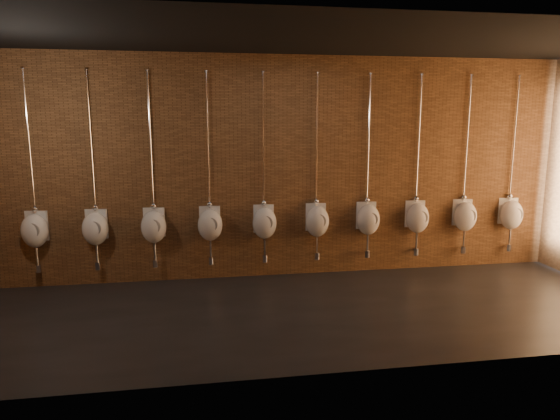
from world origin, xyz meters
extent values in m
plane|color=black|center=(0.00, 0.00, 0.00)|extent=(8.50, 8.50, 0.00)
cube|color=black|center=(0.00, 0.00, 3.20)|extent=(8.50, 3.00, 0.04)
cube|color=brown|center=(0.00, 1.50, 1.60)|extent=(8.50, 0.04, 3.20)
cube|color=brown|center=(0.00, -1.50, 1.60)|extent=(8.50, 0.04, 3.20)
ellipsoid|color=white|center=(-3.41, 1.37, 0.83)|extent=(0.40, 0.36, 0.46)
cube|color=white|center=(-3.41, 1.48, 0.87)|extent=(0.30, 0.09, 0.42)
cylinder|color=#9C9C9C|center=(-3.41, 1.25, 0.85)|extent=(0.20, 0.05, 0.20)
cylinder|color=silver|center=(-3.41, 1.46, 2.00)|extent=(0.02, 0.02, 1.89)
sphere|color=silver|center=(-3.41, 1.45, 1.11)|extent=(0.08, 0.08, 0.08)
cylinder|color=silver|center=(-3.41, 1.46, 2.95)|extent=(0.06, 0.06, 0.01)
cylinder|color=silver|center=(-3.41, 1.37, 0.51)|extent=(0.03, 0.03, 0.30)
cylinder|color=silver|center=(-3.41, 1.37, 0.30)|extent=(0.08, 0.08, 0.11)
cylinder|color=silver|center=(-3.41, 1.44, 0.30)|extent=(0.03, 0.15, 0.03)
ellipsoid|color=white|center=(-2.63, 1.37, 0.83)|extent=(0.40, 0.36, 0.46)
cube|color=white|center=(-2.63, 1.48, 0.87)|extent=(0.30, 0.09, 0.42)
cylinder|color=#9C9C9C|center=(-2.63, 1.25, 0.85)|extent=(0.20, 0.05, 0.20)
cylinder|color=silver|center=(-2.63, 1.46, 2.00)|extent=(0.02, 0.02, 1.89)
sphere|color=silver|center=(-2.63, 1.45, 1.11)|extent=(0.08, 0.08, 0.08)
cylinder|color=silver|center=(-2.63, 1.46, 2.95)|extent=(0.06, 0.06, 0.01)
cylinder|color=silver|center=(-2.63, 1.37, 0.51)|extent=(0.03, 0.03, 0.30)
cylinder|color=silver|center=(-2.63, 1.37, 0.30)|extent=(0.08, 0.08, 0.11)
cylinder|color=silver|center=(-2.63, 1.44, 0.30)|extent=(0.03, 0.15, 0.03)
ellipsoid|color=white|center=(-1.85, 1.37, 0.83)|extent=(0.40, 0.36, 0.46)
cube|color=white|center=(-1.85, 1.48, 0.87)|extent=(0.30, 0.09, 0.42)
cylinder|color=#9C9C9C|center=(-1.85, 1.25, 0.85)|extent=(0.20, 0.05, 0.20)
cylinder|color=silver|center=(-1.85, 1.46, 2.00)|extent=(0.02, 0.02, 1.89)
sphere|color=silver|center=(-1.85, 1.45, 1.11)|extent=(0.08, 0.08, 0.08)
cylinder|color=silver|center=(-1.85, 1.46, 2.95)|extent=(0.06, 0.06, 0.01)
cylinder|color=silver|center=(-1.85, 1.37, 0.51)|extent=(0.03, 0.03, 0.30)
cylinder|color=silver|center=(-1.85, 1.37, 0.30)|extent=(0.08, 0.08, 0.11)
cylinder|color=silver|center=(-1.85, 1.44, 0.30)|extent=(0.03, 0.15, 0.03)
ellipsoid|color=white|center=(-1.07, 1.37, 0.83)|extent=(0.40, 0.36, 0.46)
cube|color=white|center=(-1.07, 1.48, 0.87)|extent=(0.30, 0.09, 0.42)
cylinder|color=#9C9C9C|center=(-1.07, 1.25, 0.85)|extent=(0.20, 0.05, 0.20)
cylinder|color=silver|center=(-1.07, 1.46, 2.00)|extent=(0.02, 0.02, 1.89)
sphere|color=silver|center=(-1.07, 1.45, 1.11)|extent=(0.08, 0.08, 0.08)
cylinder|color=silver|center=(-1.07, 1.46, 2.95)|extent=(0.06, 0.06, 0.01)
cylinder|color=silver|center=(-1.07, 1.37, 0.51)|extent=(0.03, 0.03, 0.30)
cylinder|color=silver|center=(-1.07, 1.37, 0.30)|extent=(0.08, 0.08, 0.11)
cylinder|color=silver|center=(-1.07, 1.44, 0.30)|extent=(0.03, 0.15, 0.03)
ellipsoid|color=white|center=(-0.29, 1.37, 0.83)|extent=(0.40, 0.36, 0.46)
cube|color=white|center=(-0.29, 1.48, 0.87)|extent=(0.30, 0.09, 0.42)
cylinder|color=#9C9C9C|center=(-0.29, 1.25, 0.85)|extent=(0.20, 0.05, 0.20)
cylinder|color=silver|center=(-0.29, 1.46, 2.00)|extent=(0.02, 0.02, 1.89)
sphere|color=silver|center=(-0.29, 1.45, 1.11)|extent=(0.08, 0.08, 0.08)
cylinder|color=silver|center=(-0.29, 1.46, 2.95)|extent=(0.06, 0.06, 0.01)
cylinder|color=silver|center=(-0.29, 1.37, 0.51)|extent=(0.03, 0.03, 0.30)
cylinder|color=silver|center=(-0.29, 1.37, 0.30)|extent=(0.08, 0.08, 0.11)
cylinder|color=silver|center=(-0.29, 1.44, 0.30)|extent=(0.03, 0.15, 0.03)
ellipsoid|color=white|center=(0.49, 1.37, 0.83)|extent=(0.40, 0.36, 0.46)
cube|color=white|center=(0.49, 1.48, 0.87)|extent=(0.30, 0.09, 0.42)
cylinder|color=#9C9C9C|center=(0.49, 1.25, 0.85)|extent=(0.20, 0.05, 0.20)
cylinder|color=silver|center=(0.49, 1.46, 2.00)|extent=(0.02, 0.02, 1.89)
sphere|color=silver|center=(0.49, 1.45, 1.11)|extent=(0.08, 0.08, 0.08)
cylinder|color=silver|center=(0.49, 1.46, 2.95)|extent=(0.06, 0.06, 0.01)
cylinder|color=silver|center=(0.49, 1.37, 0.51)|extent=(0.03, 0.03, 0.30)
cylinder|color=silver|center=(0.49, 1.37, 0.30)|extent=(0.08, 0.08, 0.11)
cylinder|color=silver|center=(0.49, 1.44, 0.30)|extent=(0.03, 0.15, 0.03)
ellipsoid|color=white|center=(1.27, 1.37, 0.83)|extent=(0.40, 0.36, 0.46)
cube|color=white|center=(1.27, 1.48, 0.87)|extent=(0.30, 0.09, 0.42)
cylinder|color=#9C9C9C|center=(1.27, 1.25, 0.85)|extent=(0.20, 0.05, 0.20)
cylinder|color=silver|center=(1.27, 1.46, 2.00)|extent=(0.02, 0.02, 1.89)
sphere|color=silver|center=(1.27, 1.45, 1.11)|extent=(0.08, 0.08, 0.08)
cylinder|color=silver|center=(1.27, 1.46, 2.95)|extent=(0.06, 0.06, 0.01)
cylinder|color=silver|center=(1.27, 1.37, 0.51)|extent=(0.03, 0.03, 0.30)
cylinder|color=silver|center=(1.27, 1.37, 0.30)|extent=(0.08, 0.08, 0.11)
cylinder|color=silver|center=(1.27, 1.44, 0.30)|extent=(0.03, 0.15, 0.03)
ellipsoid|color=white|center=(2.05, 1.37, 0.83)|extent=(0.40, 0.36, 0.46)
cube|color=white|center=(2.05, 1.48, 0.87)|extent=(0.30, 0.09, 0.42)
cylinder|color=#9C9C9C|center=(2.05, 1.25, 0.85)|extent=(0.20, 0.05, 0.20)
cylinder|color=silver|center=(2.05, 1.46, 2.00)|extent=(0.02, 0.02, 1.89)
sphere|color=silver|center=(2.05, 1.45, 1.11)|extent=(0.08, 0.08, 0.08)
cylinder|color=silver|center=(2.05, 1.46, 2.95)|extent=(0.06, 0.06, 0.01)
cylinder|color=silver|center=(2.05, 1.37, 0.51)|extent=(0.03, 0.03, 0.30)
cylinder|color=silver|center=(2.05, 1.37, 0.30)|extent=(0.08, 0.08, 0.11)
cylinder|color=silver|center=(2.05, 1.44, 0.30)|extent=(0.03, 0.15, 0.03)
ellipsoid|color=white|center=(2.83, 1.37, 0.83)|extent=(0.40, 0.36, 0.46)
cube|color=white|center=(2.83, 1.48, 0.87)|extent=(0.30, 0.09, 0.42)
cylinder|color=#9C9C9C|center=(2.83, 1.25, 0.85)|extent=(0.20, 0.05, 0.20)
cylinder|color=silver|center=(2.83, 1.46, 2.00)|extent=(0.02, 0.02, 1.89)
sphere|color=silver|center=(2.83, 1.45, 1.11)|extent=(0.08, 0.08, 0.08)
cylinder|color=silver|center=(2.83, 1.46, 2.95)|extent=(0.06, 0.06, 0.01)
cylinder|color=silver|center=(2.83, 1.37, 0.51)|extent=(0.03, 0.03, 0.30)
cylinder|color=silver|center=(2.83, 1.37, 0.30)|extent=(0.08, 0.08, 0.11)
cylinder|color=silver|center=(2.83, 1.44, 0.30)|extent=(0.03, 0.15, 0.03)
ellipsoid|color=white|center=(3.61, 1.37, 0.83)|extent=(0.40, 0.36, 0.46)
cube|color=white|center=(3.61, 1.48, 0.87)|extent=(0.30, 0.09, 0.42)
cylinder|color=#9C9C9C|center=(3.61, 1.25, 0.85)|extent=(0.20, 0.05, 0.20)
cylinder|color=silver|center=(3.61, 1.46, 2.00)|extent=(0.02, 0.02, 1.89)
sphere|color=silver|center=(3.61, 1.45, 1.11)|extent=(0.08, 0.08, 0.08)
cylinder|color=silver|center=(3.61, 1.46, 2.95)|extent=(0.06, 0.06, 0.01)
cylinder|color=silver|center=(3.61, 1.37, 0.51)|extent=(0.03, 0.03, 0.30)
cylinder|color=silver|center=(3.61, 1.37, 0.30)|extent=(0.08, 0.08, 0.11)
cylinder|color=silver|center=(3.61, 1.44, 0.30)|extent=(0.03, 0.15, 0.03)
camera|label=1|loc=(-1.19, -5.62, 2.31)|focal=32.00mm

